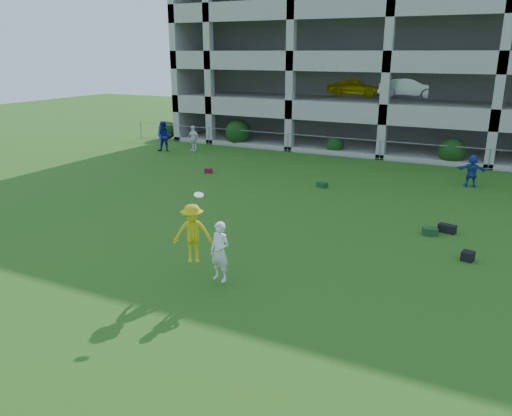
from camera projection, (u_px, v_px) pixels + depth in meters
The scene contains 13 objects.
ground at pixel (220, 287), 13.85m from camera, with size 100.00×100.00×0.00m, color #235114.
bystander_a at pixel (164, 136), 32.36m from camera, with size 0.95×0.74×1.96m, color navy.
bystander_b at pixel (193, 138), 32.50m from camera, with size 0.98×0.41×1.68m, color white.
bystander_d at pixel (472, 171), 23.93m from camera, with size 1.45×0.46×1.56m, color #203F93.
bag_green_c at pixel (430, 231), 17.74m from camera, with size 0.50×0.35×0.26m, color #163C20.
crate_d at pixel (468, 256), 15.54m from camera, with size 0.35×0.35×0.30m, color black.
bag_black_e at pixel (447, 229), 17.96m from camera, with size 0.60×0.30×0.30m, color black.
bag_red_f at pixel (209, 171), 26.80m from camera, with size 0.45×0.28×0.24m, color #5F1210.
bag_green_g at pixel (322, 185), 23.96m from camera, with size 0.50×0.30×0.25m, color #14391A.
frisbee_contest at pixel (200, 238), 13.92m from camera, with size 1.95×1.11×2.40m.
parking_garage at pixel (414, 55), 35.72m from camera, with size 30.00×14.00×12.00m.
fence at pixel (380, 150), 29.90m from camera, with size 36.06×0.06×1.20m.
shrub_row at pixel (465, 139), 28.29m from camera, with size 34.38×2.52×3.50m.
Camera 1 is at (6.46, -10.81, 6.24)m, focal length 35.00 mm.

